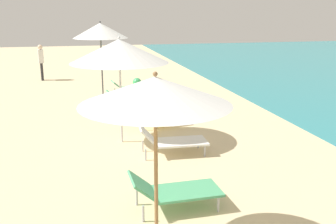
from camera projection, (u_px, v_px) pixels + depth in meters
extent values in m
cylinder|color=olive|center=(156.00, 182.00, 4.99)|extent=(0.05, 0.05, 2.02)
cone|color=white|center=(155.00, 91.00, 4.69)|extent=(1.86, 1.86, 0.34)
sphere|color=olive|center=(155.00, 74.00, 4.64)|extent=(0.06, 0.06, 0.06)
cube|color=#4CA572|center=(187.00, 191.00, 6.35)|extent=(1.11, 0.68, 0.04)
cube|color=#4CA572|center=(143.00, 186.00, 6.13)|extent=(0.40, 0.66, 0.33)
cylinder|color=#B2B2B7|center=(206.00, 189.00, 6.75)|extent=(0.04, 0.04, 0.27)
cylinder|color=#B2B2B7|center=(218.00, 204.00, 6.24)|extent=(0.04, 0.04, 0.27)
cylinder|color=#B2B2B7|center=(137.00, 198.00, 6.45)|extent=(0.04, 0.04, 0.27)
cylinder|color=#B2B2B7|center=(143.00, 214.00, 5.94)|extent=(0.04, 0.04, 0.27)
cylinder|color=silver|center=(121.00, 103.00, 9.35)|extent=(0.05, 0.05, 1.94)
cone|color=white|center=(119.00, 51.00, 9.04)|extent=(2.30, 2.30, 0.54)
sphere|color=silver|center=(119.00, 38.00, 8.96)|extent=(0.06, 0.06, 0.06)
cube|color=yellow|center=(163.00, 114.00, 10.95)|extent=(1.15, 0.86, 0.04)
cube|color=yellow|center=(141.00, 111.00, 10.61)|extent=(0.48, 0.69, 0.34)
cylinder|color=#B2B2B7|center=(172.00, 116.00, 11.40)|extent=(0.04, 0.04, 0.28)
cylinder|color=#B2B2B7|center=(181.00, 120.00, 10.95)|extent=(0.04, 0.04, 0.28)
cylinder|color=#B2B2B7|center=(136.00, 121.00, 10.90)|extent=(0.04, 0.04, 0.28)
cylinder|color=#B2B2B7|center=(143.00, 126.00, 10.45)|extent=(0.04, 0.04, 0.28)
cube|color=white|center=(181.00, 142.00, 8.75)|extent=(1.19, 0.72, 0.04)
cube|color=white|center=(147.00, 135.00, 8.57)|extent=(0.40, 0.68, 0.39)
cylinder|color=#B2B2B7|center=(198.00, 143.00, 9.14)|extent=(0.04, 0.04, 0.26)
cylinder|color=#B2B2B7|center=(205.00, 151.00, 8.60)|extent=(0.04, 0.04, 0.26)
cylinder|color=#B2B2B7|center=(143.00, 146.00, 8.92)|extent=(0.04, 0.04, 0.26)
cylinder|color=#B2B2B7|center=(146.00, 155.00, 8.38)|extent=(0.04, 0.04, 0.26)
cylinder|color=#4C4C51|center=(102.00, 71.00, 13.24)|extent=(0.05, 0.05, 2.22)
cone|color=white|center=(100.00, 31.00, 12.90)|extent=(1.81, 1.81, 0.49)
sphere|color=#4C4C51|center=(100.00, 22.00, 12.83)|extent=(0.06, 0.06, 0.06)
cube|color=#4CA572|center=(134.00, 88.00, 14.68)|extent=(1.03, 0.73, 0.04)
cube|color=#4CA572|center=(117.00, 85.00, 14.44)|extent=(0.41, 0.67, 0.30)
cylinder|color=#B2B2B7|center=(142.00, 90.00, 15.09)|extent=(0.04, 0.04, 0.27)
cylinder|color=#B2B2B7|center=(146.00, 93.00, 14.60)|extent=(0.04, 0.04, 0.27)
cylinder|color=#B2B2B7|center=(115.00, 92.00, 14.75)|extent=(0.04, 0.04, 0.27)
cylinder|color=#B2B2B7|center=(118.00, 95.00, 14.26)|extent=(0.04, 0.04, 0.27)
cube|color=#4CA572|center=(138.00, 100.00, 12.79)|extent=(1.22, 0.66, 0.04)
cube|color=#4CA572|center=(114.00, 96.00, 12.51)|extent=(0.46, 0.60, 0.35)
cylinder|color=#B2B2B7|center=(150.00, 102.00, 13.18)|extent=(0.04, 0.04, 0.27)
cylinder|color=#B2B2B7|center=(154.00, 105.00, 12.75)|extent=(0.04, 0.04, 0.27)
cylinder|color=#B2B2B7|center=(111.00, 105.00, 12.80)|extent=(0.04, 0.04, 0.27)
cylinder|color=#B2B2B7|center=(114.00, 108.00, 12.36)|extent=(0.04, 0.04, 0.27)
cylinder|color=#262628|center=(42.00, 72.00, 17.79)|extent=(0.11, 0.11, 0.80)
cylinder|color=#262628|center=(42.00, 71.00, 17.95)|extent=(0.11, 0.11, 0.80)
cube|color=silver|center=(41.00, 56.00, 17.69)|extent=(0.27, 0.39, 0.60)
sphere|color=beige|center=(40.00, 47.00, 17.59)|extent=(0.22, 0.22, 0.22)
sphere|color=#3FB266|center=(137.00, 82.00, 16.46)|extent=(0.37, 0.37, 0.37)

